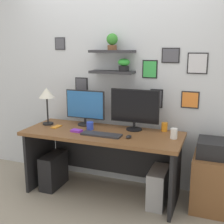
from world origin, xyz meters
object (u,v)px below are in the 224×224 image
object	(u,v)px
monitor_right	(135,108)
computer_mouse	(129,137)
desk	(104,148)
water_cup	(174,134)
computer_tower_left	(54,170)
drawer_cabinet	(214,182)
monitor_left	(85,107)
coffee_mug	(90,126)
scissors_tray	(77,131)
computer_tower_right	(158,187)
printer	(217,148)
desk_lamp	(47,96)
pen_cup	(164,127)
keyboard	(101,135)
cell_phone	(56,127)

from	to	relation	value
monitor_right	computer_mouse	bearing A→B (deg)	-84.20
desk	water_cup	xyz separation A→B (m)	(0.79, -0.01, 0.26)
computer_mouse	computer_tower_left	distance (m)	1.12
monitor_right	drawer_cabinet	size ratio (longest dim) A/B	0.97
water_cup	drawer_cabinet	size ratio (longest dim) A/B	0.19
water_cup	monitor_left	bearing A→B (deg)	171.26
coffee_mug	computer_tower_left	world-z (taller)	coffee_mug
monitor_left	scissors_tray	distance (m)	0.38
computer_tower_left	computer_tower_right	distance (m)	1.28
water_cup	drawer_cabinet	xyz separation A→B (m)	(0.43, 0.09, -0.51)
scissors_tray	computer_tower_left	size ratio (longest dim) A/B	0.29
coffee_mug	computer_tower_left	size ratio (longest dim) A/B	0.22
computer_mouse	printer	size ratio (longest dim) A/B	0.24
desk	desk_lamp	xyz separation A→B (m)	(-0.75, 0.01, 0.56)
computer_mouse	water_cup	bearing A→B (deg)	18.04
monitor_left	coffee_mug	bearing A→B (deg)	-50.69
monitor_left	coffee_mug	distance (m)	0.29
pen_cup	water_cup	xyz separation A→B (m)	(0.14, -0.24, 0.01)
scissors_tray	computer_tower_right	world-z (taller)	scissors_tray
desk	computer_tower_right	distance (m)	0.74
desk_lamp	drawer_cabinet	size ratio (longest dim) A/B	0.78
computer_mouse	printer	bearing A→B (deg)	14.90
desk	pen_cup	distance (m)	0.73
desk	coffee_mug	bearing A→B (deg)	-175.56
computer_mouse	scissors_tray	bearing A→B (deg)	179.43
printer	water_cup	bearing A→B (deg)	-168.47
desk	water_cup	world-z (taller)	water_cup
keyboard	cell_phone	bearing A→B (deg)	169.70
coffee_mug	keyboard	bearing A→B (deg)	-37.85
computer_tower_left	coffee_mug	bearing A→B (deg)	10.82
monitor_left	desk_lamp	world-z (taller)	desk_lamp
monitor_right	coffee_mug	size ratio (longest dim) A/B	6.26
monitor_right	desk_lamp	xyz separation A→B (m)	(-1.06, -0.15, 0.11)
cell_phone	computer_tower_right	world-z (taller)	cell_phone
coffee_mug	cell_phone	bearing A→B (deg)	-173.51
monitor_left	desk	bearing A→B (deg)	-27.30
keyboard	computer_tower_right	xyz separation A→B (m)	(0.62, 0.12, -0.56)
desk	keyboard	xyz separation A→B (m)	(0.04, -0.18, 0.21)
computer_mouse	computer_tower_left	xyz separation A→B (m)	(-0.97, 0.05, -0.56)
keyboard	desk_lamp	distance (m)	0.88
water_cup	pen_cup	bearing A→B (deg)	121.24
computer_mouse	computer_tower_left	size ratio (longest dim) A/B	0.22
keyboard	coffee_mug	xyz separation A→B (m)	(-0.21, 0.16, 0.04)
computer_mouse	water_cup	xyz separation A→B (m)	(0.45, 0.15, 0.04)
computer_tower_right	pen_cup	bearing A→B (deg)	92.15
desk	coffee_mug	size ratio (longest dim) A/B	19.81
computer_mouse	drawer_cabinet	size ratio (longest dim) A/B	0.15
monitor_left	computer_mouse	bearing A→B (deg)	-25.68
monitor_left	desk_lamp	xyz separation A→B (m)	(-0.44, -0.15, 0.13)
coffee_mug	scissors_tray	size ratio (longest dim) A/B	0.75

